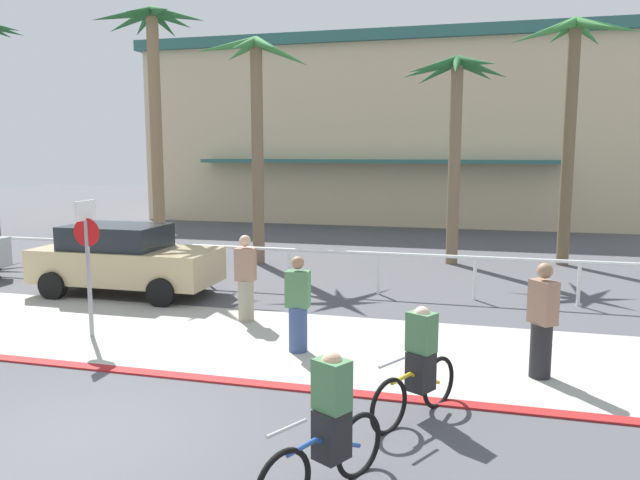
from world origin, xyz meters
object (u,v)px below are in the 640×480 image
(palm_tree_2, at_px, (257,97))
(car_tan_1, at_px, (124,259))
(palm_tree_1, at_px, (153,71))
(pedestrian_1, at_px, (298,308))
(cyclist_yellow_1, at_px, (419,365))
(palm_tree_3, at_px, (454,104))
(stop_sign_bike_lane, at_px, (87,249))
(cyclist_blue_0, at_px, (328,428))
(pedestrian_2, at_px, (542,325))
(palm_tree_4, at_px, (573,86))
(pedestrian_0, at_px, (246,282))

(palm_tree_2, xyz_separation_m, car_tan_1, (-1.69, -4.79, -4.19))
(palm_tree_1, bearing_deg, pedestrian_1, -47.37)
(car_tan_1, relative_size, cyclist_yellow_1, 2.72)
(palm_tree_3, bearing_deg, pedestrian_1, -102.50)
(pedestrian_1, bearing_deg, stop_sign_bike_lane, -177.73)
(palm_tree_3, height_order, cyclist_blue_0, palm_tree_3)
(palm_tree_2, distance_m, pedestrian_2, 11.89)
(pedestrian_2, bearing_deg, palm_tree_3, 100.83)
(stop_sign_bike_lane, height_order, car_tan_1, stop_sign_bike_lane)
(cyclist_yellow_1, relative_size, pedestrian_2, 0.90)
(car_tan_1, distance_m, pedestrian_1, 6.16)
(palm_tree_2, bearing_deg, cyclist_blue_0, -66.68)
(palm_tree_3, bearing_deg, pedestrian_2, -79.17)
(palm_tree_4, distance_m, cyclist_yellow_1, 13.37)
(stop_sign_bike_lane, distance_m, pedestrian_0, 3.08)
(stop_sign_bike_lane, distance_m, cyclist_yellow_1, 6.60)
(car_tan_1, distance_m, cyclist_yellow_1, 9.20)
(palm_tree_1, distance_m, cyclist_blue_0, 15.05)
(cyclist_blue_0, bearing_deg, pedestrian_1, 110.72)
(palm_tree_4, distance_m, car_tan_1, 13.55)
(car_tan_1, bearing_deg, stop_sign_bike_lane, -67.69)
(pedestrian_1, height_order, pedestrian_2, pedestrian_2)
(palm_tree_3, bearing_deg, palm_tree_4, 10.42)
(palm_tree_3, relative_size, pedestrian_0, 3.52)
(cyclist_yellow_1, bearing_deg, palm_tree_2, 120.50)
(palm_tree_3, height_order, car_tan_1, palm_tree_3)
(palm_tree_2, xyz_separation_m, cyclist_blue_0, (5.20, -12.07, -4.37))
(palm_tree_1, bearing_deg, stop_sign_bike_lane, -69.77)
(palm_tree_1, height_order, car_tan_1, palm_tree_1)
(car_tan_1, distance_m, cyclist_blue_0, 10.02)
(cyclist_yellow_1, bearing_deg, palm_tree_3, 90.91)
(palm_tree_1, relative_size, palm_tree_2, 1.13)
(palm_tree_2, xyz_separation_m, pedestrian_0, (2.04, -6.31, -4.24))
(palm_tree_2, bearing_deg, pedestrian_0, -72.07)
(palm_tree_4, relative_size, car_tan_1, 1.66)
(stop_sign_bike_lane, relative_size, pedestrian_1, 1.52)
(pedestrian_1, bearing_deg, palm_tree_3, 77.50)
(palm_tree_3, relative_size, pedestrian_2, 3.49)
(palm_tree_1, bearing_deg, palm_tree_4, 12.62)
(pedestrian_2, bearing_deg, cyclist_blue_0, -121.04)
(palm_tree_1, distance_m, cyclist_yellow_1, 13.98)
(palm_tree_4, distance_m, cyclist_blue_0, 15.42)
(stop_sign_bike_lane, xyz_separation_m, cyclist_yellow_1, (6.24, -1.94, -0.98))
(palm_tree_1, distance_m, palm_tree_3, 9.11)
(palm_tree_4, bearing_deg, cyclist_yellow_1, -104.74)
(palm_tree_2, xyz_separation_m, palm_tree_4, (9.08, 2.11, 0.28))
(palm_tree_4, xyz_separation_m, cyclist_yellow_1, (-3.19, -12.12, -4.65))
(cyclist_blue_0, relative_size, cyclist_yellow_1, 1.00)
(palm_tree_4, xyz_separation_m, pedestrian_2, (-1.53, -10.26, -4.51))
(palm_tree_4, relative_size, pedestrian_2, 4.07)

